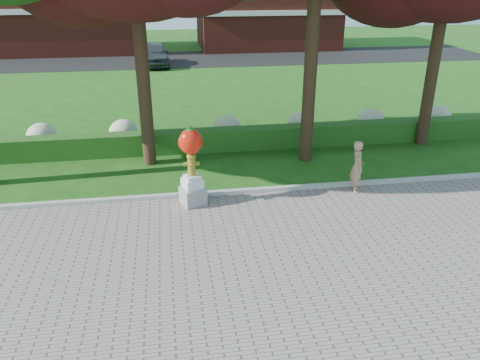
% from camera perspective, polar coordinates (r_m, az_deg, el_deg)
% --- Properties ---
extents(ground, '(100.00, 100.00, 0.00)m').
position_cam_1_polar(ground, '(11.46, -1.32, -8.34)').
color(ground, '#1B4B12').
rests_on(ground, ground).
extents(curb, '(40.00, 0.18, 0.15)m').
position_cam_1_polar(curb, '(14.05, -2.97, -1.63)').
color(curb, '#ADADA5').
rests_on(curb, ground).
extents(lawn_hedge, '(24.00, 0.70, 0.80)m').
position_cam_1_polar(lawn_hedge, '(17.62, -4.41, 4.85)').
color(lawn_hedge, '#154012').
rests_on(lawn_hedge, ground).
extents(hydrangea_row, '(20.10, 1.10, 0.99)m').
position_cam_1_polar(hydrangea_row, '(18.57, -2.92, 6.37)').
color(hydrangea_row, '#A1A981').
rests_on(hydrangea_row, ground).
extents(street, '(50.00, 8.00, 0.02)m').
position_cam_1_polar(street, '(38.14, -7.17, 14.41)').
color(street, black).
rests_on(street, ground).
extents(building_left, '(14.00, 8.00, 7.00)m').
position_cam_1_polar(building_left, '(44.57, -21.45, 18.92)').
color(building_left, maroon).
rests_on(building_left, ground).
extents(building_right, '(12.00, 8.00, 6.40)m').
position_cam_1_polar(building_right, '(44.69, 3.22, 20.02)').
color(building_right, maroon).
rests_on(building_right, ground).
extents(hydrant_sculpture, '(0.81, 0.81, 2.31)m').
position_cam_1_polar(hydrant_sculpture, '(13.07, -5.93, 1.94)').
color(hydrant_sculpture, gray).
rests_on(hydrant_sculpture, walkway).
extents(woman, '(0.46, 0.63, 1.60)m').
position_cam_1_polar(woman, '(14.39, 14.11, 1.61)').
color(woman, tan).
rests_on(woman, walkway).
extents(parked_car, '(2.22, 4.92, 1.64)m').
position_cam_1_polar(parked_car, '(35.50, -10.41, 14.89)').
color(parked_car, '#3A3B41').
rests_on(parked_car, street).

